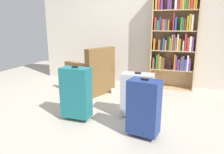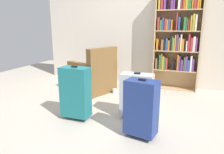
{
  "view_description": "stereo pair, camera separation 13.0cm",
  "coord_description": "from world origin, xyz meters",
  "px_view_note": "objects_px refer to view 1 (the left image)",
  "views": [
    {
      "loc": [
        1.03,
        -2.77,
        1.3
      ],
      "look_at": [
        0.1,
        0.11,
        0.55
      ],
      "focal_mm": 33.35,
      "sensor_mm": 36.0,
      "label": 1
    },
    {
      "loc": [
        1.15,
        -2.72,
        1.3
      ],
      "look_at": [
        0.1,
        0.11,
        0.55
      ],
      "focal_mm": 33.35,
      "sensor_mm": 36.0,
      "label": 2
    }
  ],
  "objects_px": {
    "armchair": "(92,76)",
    "mug": "(113,91)",
    "bookshelf": "(174,37)",
    "suitcase_silver": "(137,95)",
    "suitcase_navy_blue": "(144,107)",
    "suitcase_teal": "(76,93)"
  },
  "relations": [
    {
      "from": "armchair",
      "to": "suitcase_navy_blue",
      "type": "height_order",
      "value": "armchair"
    },
    {
      "from": "mug",
      "to": "suitcase_teal",
      "type": "distance_m",
      "value": 1.31
    },
    {
      "from": "bookshelf",
      "to": "armchair",
      "type": "distance_m",
      "value": 1.85
    },
    {
      "from": "bookshelf",
      "to": "suitcase_navy_blue",
      "type": "height_order",
      "value": "bookshelf"
    },
    {
      "from": "suitcase_teal",
      "to": "bookshelf",
      "type": "bearing_deg",
      "value": 59.16
    },
    {
      "from": "mug",
      "to": "suitcase_silver",
      "type": "relative_size",
      "value": 0.18
    },
    {
      "from": "bookshelf",
      "to": "mug",
      "type": "relative_size",
      "value": 16.45
    },
    {
      "from": "mug",
      "to": "suitcase_navy_blue",
      "type": "relative_size",
      "value": 0.17
    },
    {
      "from": "mug",
      "to": "suitcase_silver",
      "type": "distance_m",
      "value": 1.19
    },
    {
      "from": "armchair",
      "to": "suitcase_silver",
      "type": "distance_m",
      "value": 1.45
    },
    {
      "from": "suitcase_teal",
      "to": "suitcase_navy_blue",
      "type": "height_order",
      "value": "suitcase_teal"
    },
    {
      "from": "mug",
      "to": "suitcase_silver",
      "type": "bearing_deg",
      "value": -54.92
    },
    {
      "from": "bookshelf",
      "to": "suitcase_navy_blue",
      "type": "xyz_separation_m",
      "value": [
        -0.23,
        -2.18,
        -0.7
      ]
    },
    {
      "from": "suitcase_navy_blue",
      "to": "suitcase_silver",
      "type": "bearing_deg",
      "value": 109.75
    },
    {
      "from": "bookshelf",
      "to": "suitcase_navy_blue",
      "type": "bearing_deg",
      "value": -96.01
    },
    {
      "from": "bookshelf",
      "to": "mug",
      "type": "bearing_deg",
      "value": -144.62
    },
    {
      "from": "mug",
      "to": "suitcase_teal",
      "type": "relative_size",
      "value": 0.16
    },
    {
      "from": "armchair",
      "to": "mug",
      "type": "height_order",
      "value": "armchair"
    },
    {
      "from": "armchair",
      "to": "suitcase_navy_blue",
      "type": "bearing_deg",
      "value": -47.96
    },
    {
      "from": "suitcase_teal",
      "to": "armchair",
      "type": "bearing_deg",
      "value": 103.76
    },
    {
      "from": "bookshelf",
      "to": "suitcase_silver",
      "type": "distance_m",
      "value": 1.89
    },
    {
      "from": "suitcase_silver",
      "to": "bookshelf",
      "type": "bearing_deg",
      "value": 76.68
    }
  ]
}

